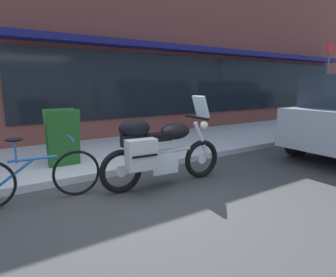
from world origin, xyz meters
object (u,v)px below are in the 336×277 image
Objects in this scene: parked_bicycle at (34,177)px; sandwich_board_sign at (63,138)px; parking_sign_pole at (327,79)px; touring_motorcycle at (158,149)px.

parked_bicycle is 1.40m from sandwich_board_sign.
sandwich_board_sign is 8.16m from parking_sign_pole.
parking_sign_pole is at bearing 5.75° from parked_bicycle.
parked_bicycle is 8.90m from parking_sign_pole.
sandwich_board_sign is at bearing 123.54° from touring_motorcycle.
touring_motorcycle reaches higher than sandwich_board_sign.
touring_motorcycle is at bearing -12.55° from parked_bicycle.
parking_sign_pole reaches higher than sandwich_board_sign.
parked_bicycle is 0.63× the size of parking_sign_pole.
touring_motorcycle is 1.78m from parked_bicycle.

